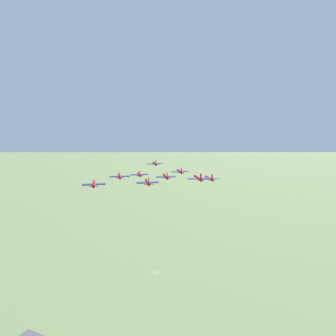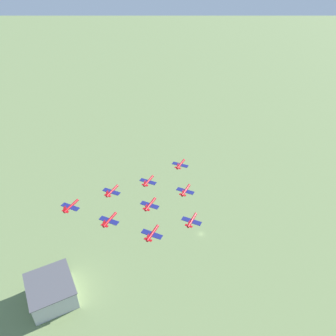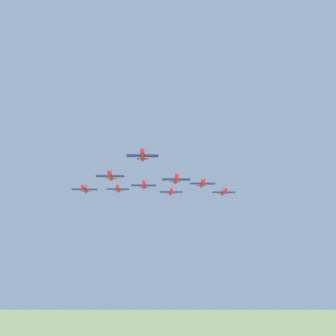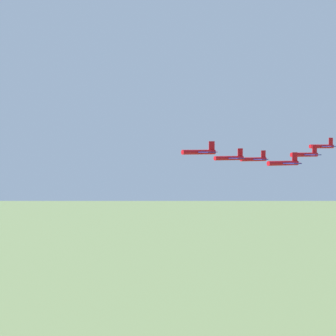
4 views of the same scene
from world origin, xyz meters
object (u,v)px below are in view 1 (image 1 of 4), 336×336
at_px(jet_4, 166,177).
at_px(jet_6, 94,184).
at_px(jet_0, 155,164).
at_px(jet_3, 120,176).
at_px(jet_5, 210,178).
at_px(jet_7, 148,182).
at_px(jet_1, 139,174).
at_px(jet_8, 198,178).
at_px(jet_2, 180,171).

relative_size(jet_4, jet_6, 1.00).
xyz_separation_m(jet_0, jet_3, (-4.79, 40.93, -0.06)).
relative_size(jet_0, jet_3, 1.00).
bearing_deg(jet_5, jet_7, -150.46).
height_order(jet_1, jet_3, jet_3).
bearing_deg(jet_1, jet_8, -59.53).
relative_size(jet_1, jet_6, 1.00).
bearing_deg(jet_7, jet_0, 78.91).
xyz_separation_m(jet_0, jet_2, (-19.05, 7.85, -1.81)).
distance_m(jet_5, jet_8, 20.96).
relative_size(jet_2, jet_5, 1.00).
distance_m(jet_4, jet_8, 20.73).
relative_size(jet_2, jet_7, 1.00).
distance_m(jet_3, jet_5, 41.86).
height_order(jet_2, jet_5, jet_2).
distance_m(jet_2, jet_4, 20.63).
bearing_deg(jet_6, jet_1, 59.53).
xyz_separation_m(jet_2, jet_5, (-19.05, 7.85, -0.70)).
bearing_deg(jet_5, jet_1, 150.46).
bearing_deg(jet_7, jet_4, 59.53).
height_order(jet_3, jet_8, jet_8).
bearing_deg(jet_2, jet_8, -90.00).
relative_size(jet_3, jet_7, 1.00).
bearing_deg(jet_6, jet_8, -0.00).
bearing_deg(jet_3, jet_8, -29.54).
bearing_deg(jet_5, jet_8, -120.47).
xyz_separation_m(jet_5, jet_7, (14.26, 33.08, 2.88)).
distance_m(jet_1, jet_8, 41.41).
distance_m(jet_3, jet_4, 20.91).
bearing_deg(jet_3, jet_5, -0.00).
distance_m(jet_5, jet_7, 36.14).
bearing_deg(jet_8, jet_7, 180.00).
bearing_deg(jet_0, jet_6, -120.47).
bearing_deg(jet_5, jet_0, 120.47).
bearing_deg(jet_3, jet_6, -120.47).
xyz_separation_m(jet_4, jet_6, (14.26, 33.08, 1.31)).
height_order(jet_6, jet_8, jet_8).
bearing_deg(jet_6, jet_0, 59.53).
relative_size(jet_3, jet_5, 1.00).
xyz_separation_m(jet_1, jet_6, (-4.79, 40.93, 3.12)).
relative_size(jet_0, jet_4, 1.00).
distance_m(jet_1, jet_6, 41.33).
xyz_separation_m(jet_5, jet_6, (30.91, 45.70, 2.92)).
xyz_separation_m(jet_2, jet_3, (14.26, 33.08, 1.75)).
height_order(jet_4, jet_5, jet_4).
bearing_deg(jet_1, jet_2, 0.00).
xyz_separation_m(jet_0, jet_5, (-38.10, 15.70, -2.51)).
bearing_deg(jet_1, jet_4, -59.53).
relative_size(jet_0, jet_8, 1.00).
bearing_deg(jet_8, jet_1, 120.47).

